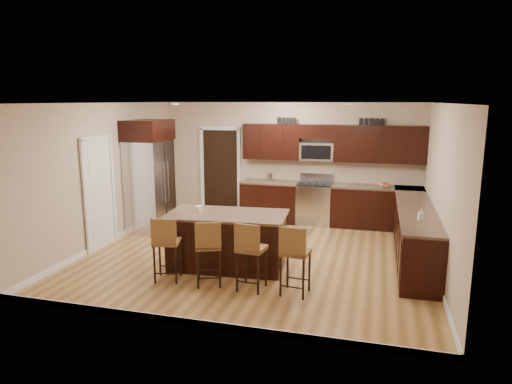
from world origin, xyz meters
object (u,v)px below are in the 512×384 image
(stool_extra, at_px, (294,252))
(stool_right, at_px, (250,248))
(range, at_px, (315,203))
(island, at_px, (227,242))
(stool_mid, at_px, (209,246))
(refrigerator, at_px, (150,175))
(stool_left, at_px, (166,242))

(stool_extra, bearing_deg, stool_right, -173.88)
(range, distance_m, stool_extra, 3.97)
(range, xyz_separation_m, stool_extra, (0.26, -3.96, 0.17))
(stool_right, distance_m, stool_extra, 0.65)
(island, height_order, stool_mid, stool_mid)
(island, relative_size, refrigerator, 0.86)
(island, bearing_deg, range, 67.43)
(stool_left, relative_size, refrigerator, 0.43)
(island, height_order, stool_extra, stool_extra)
(range, distance_m, refrigerator, 3.68)
(stool_left, xyz_separation_m, stool_mid, (0.69, 0.00, -0.00))
(stool_extra, bearing_deg, stool_mid, -174.07)
(stool_right, height_order, refrigerator, refrigerator)
(range, height_order, stool_right, range)
(stool_right, bearing_deg, refrigerator, 145.39)
(stool_mid, distance_m, stool_extra, 1.29)
(island, relative_size, stool_left, 1.98)
(stool_left, bearing_deg, stool_extra, -12.66)
(stool_right, relative_size, refrigerator, 0.44)
(range, relative_size, stool_left, 1.09)
(stool_mid, bearing_deg, refrigerator, 112.60)
(range, xyz_separation_m, island, (-1.02, -3.12, -0.04))
(stool_left, bearing_deg, island, 37.54)
(range, height_order, refrigerator, refrigerator)
(stool_left, xyz_separation_m, refrigerator, (-1.58, 2.51, 0.56))
(island, distance_m, stool_mid, 0.86)
(stool_extra, bearing_deg, range, 99.93)
(stool_left, xyz_separation_m, stool_right, (1.33, -0.00, 0.01))
(island, relative_size, stool_mid, 1.99)
(island, height_order, refrigerator, refrigerator)
(range, xyz_separation_m, stool_left, (-1.72, -3.96, 0.16))
(stool_right, bearing_deg, island, 133.02)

